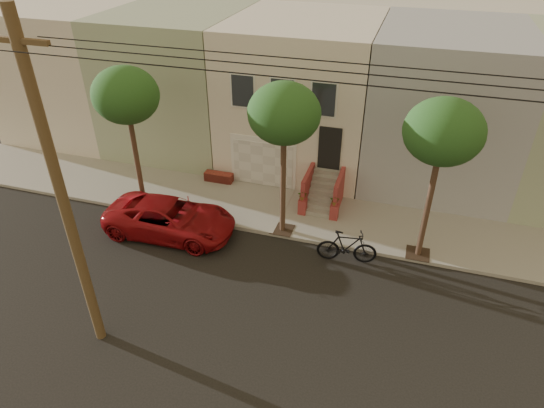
% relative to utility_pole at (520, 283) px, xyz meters
% --- Properties ---
extents(ground, '(90.00, 90.00, 0.00)m').
position_rel_utility_pole_xyz_m(ground, '(-8.00, 3.20, -5.19)').
color(ground, black).
rests_on(ground, ground).
extents(sidewalk, '(40.00, 3.70, 0.15)m').
position_rel_utility_pole_xyz_m(sidewalk, '(-8.00, 8.55, -5.11)').
color(sidewalk, gray).
rests_on(sidewalk, ground).
extents(house_row, '(33.10, 11.70, 7.00)m').
position_rel_utility_pole_xyz_m(house_row, '(-8.00, 14.39, -1.54)').
color(house_row, '#BBB2A0').
rests_on(house_row, sidewalk).
extents(tree_left, '(2.70, 2.57, 6.30)m').
position_rel_utility_pole_xyz_m(tree_left, '(-13.50, 7.10, 0.07)').
color(tree_left, '#2D2116').
rests_on(tree_left, sidewalk).
extents(tree_mid, '(2.70, 2.57, 6.30)m').
position_rel_utility_pole_xyz_m(tree_mid, '(-7.00, 7.10, 0.07)').
color(tree_mid, '#2D2116').
rests_on(tree_mid, sidewalk).
extents(tree_right, '(2.70, 2.57, 6.30)m').
position_rel_utility_pole_xyz_m(tree_right, '(-1.50, 7.10, 0.07)').
color(tree_right, '#2D2116').
rests_on(tree_right, sidewalk).
extents(utility_pole, '(23.60, 1.22, 10.00)m').
position_rel_utility_pole_xyz_m(utility_pole, '(0.00, 0.00, 0.00)').
color(utility_pole, '#473421').
rests_on(utility_pole, ground).
extents(pickup_truck, '(5.45, 2.64, 1.49)m').
position_rel_utility_pole_xyz_m(pickup_truck, '(-11.42, 5.71, -4.44)').
color(pickup_truck, maroon).
rests_on(pickup_truck, ground).
extents(motorcycle, '(2.35, 0.96, 1.37)m').
position_rel_utility_pole_xyz_m(motorcycle, '(-4.15, 6.03, -4.50)').
color(motorcycle, black).
rests_on(motorcycle, ground).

